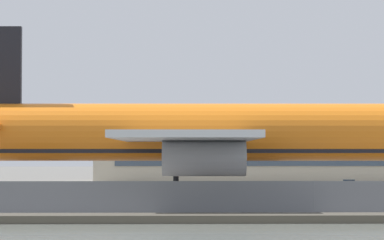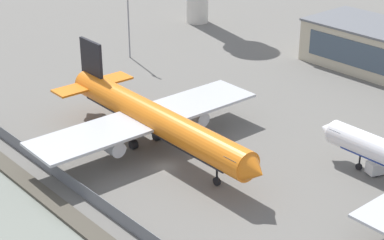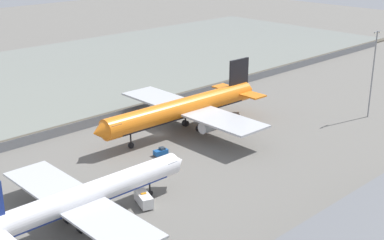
{
  "view_description": "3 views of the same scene",
  "coord_description": "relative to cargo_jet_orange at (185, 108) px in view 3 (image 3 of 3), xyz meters",
  "views": [
    {
      "loc": [
        -9.72,
        -77.38,
        4.21
      ],
      "look_at": [
        -7.74,
        5.74,
        7.39
      ],
      "focal_mm": 85.0,
      "sensor_mm": 36.0,
      "label": 1
    },
    {
      "loc": [
        75.47,
        -60.21,
        53.01
      ],
      "look_at": [
        -6.48,
        11.8,
        3.04
      ],
      "focal_mm": 60.0,
      "sensor_mm": 36.0,
      "label": 2
    },
    {
      "loc": [
        80.29,
        95.82,
        48.07
      ],
      "look_at": [
        -4.92,
        7.19,
        4.49
      ],
      "focal_mm": 50.0,
      "sensor_mm": 36.0,
      "label": 3
    }
  ],
  "objects": [
    {
      "name": "ground_plane",
      "position": [
        6.71,
        -2.77,
        -5.99
      ],
      "size": [
        500.0,
        500.0,
        0.0
      ],
      "primitive_type": "plane",
      "color": "#66635E"
    },
    {
      "name": "waterfront_lagoon",
      "position": [
        6.71,
        -73.77,
        -5.98
      ],
      "size": [
        320.0,
        98.0,
        0.01
      ],
      "color": "gray",
      "rests_on": "ground"
    },
    {
      "name": "shoreline_seawall",
      "position": [
        6.71,
        -23.27,
        -5.74
      ],
      "size": [
        320.0,
        3.0,
        0.5
      ],
      "color": "#474238",
      "rests_on": "ground"
    },
    {
      "name": "perimeter_fence",
      "position": [
        6.71,
        -18.77,
        -4.77
      ],
      "size": [
        280.0,
        0.1,
        2.43
      ],
      "color": "slate",
      "rests_on": "ground"
    },
    {
      "name": "cargo_jet_orange",
      "position": [
        0.0,
        0.0,
        0.0
      ],
      "size": [
        52.69,
        44.87,
        15.69
      ],
      "color": "orange",
      "rests_on": "ground"
    },
    {
      "name": "passenger_jet_white",
      "position": [
        43.75,
        21.1,
        -1.07
      ],
      "size": [
        44.72,
        38.2,
        12.88
      ],
      "color": "white",
      "rests_on": "ground"
    },
    {
      "name": "baggage_tug",
      "position": [
        14.66,
        7.59,
        -5.18
      ],
      "size": [
        3.41,
        2.08,
        1.8
      ],
      "color": "#19519E",
      "rests_on": "ground"
    },
    {
      "name": "ops_van",
      "position": [
        32.33,
        23.36,
        -4.71
      ],
      "size": [
        3.73,
        5.6,
        2.48
      ],
      "color": "white",
      "rests_on": "ground"
    },
    {
      "name": "apron_light_mast_apron_west",
      "position": [
        -43.64,
        26.73,
        7.13
      ],
      "size": [
        3.2,
        0.4,
        23.63
      ],
      "color": "gray",
      "rests_on": "ground"
    }
  ]
}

